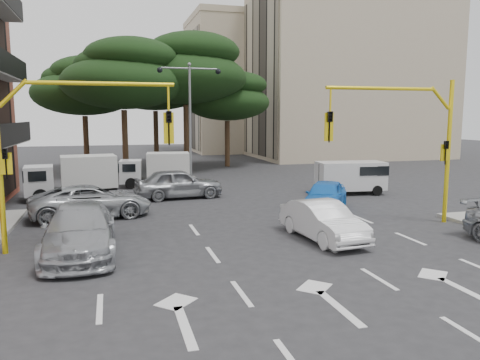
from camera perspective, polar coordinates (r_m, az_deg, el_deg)
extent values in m
plane|color=#28282B|center=(16.10, 3.69, -8.53)|extent=(120.00, 120.00, 0.00)
cube|color=gray|center=(31.32, -5.99, -0.36)|extent=(1.40, 6.00, 0.15)
cube|color=tan|center=(53.11, 13.05, 12.50)|extent=(20.00, 12.00, 18.00)
cube|color=black|center=(49.11, 2.41, 12.50)|extent=(0.12, 11.04, 16.20)
cube|color=tan|center=(61.41, 1.66, 11.11)|extent=(16.00, 12.00, 16.00)
cube|color=black|center=(59.51, -5.91, 10.70)|extent=(0.12, 11.04, 14.20)
cube|color=tan|center=(62.44, 1.69, 18.78)|extent=(16.15, 12.15, 0.70)
cylinder|color=#382616|center=(36.65, -13.82, 4.42)|extent=(0.44, 0.44, 4.95)
ellipsoid|color=black|center=(36.67, -14.06, 11.39)|extent=(9.15, 9.15, 3.87)
ellipsoid|color=black|center=(36.47, -13.17, 14.39)|extent=(6.86, 6.86, 2.86)
ellipsoid|color=black|center=(37.07, -14.93, 13.37)|extent=(6.07, 6.07, 2.64)
cylinder|color=#382616|center=(39.10, -6.56, 5.13)|extent=(0.44, 0.44, 5.40)
ellipsoid|color=black|center=(39.17, -6.68, 12.25)|extent=(9.98, 9.98, 4.22)
ellipsoid|color=black|center=(39.09, -5.73, 15.28)|extent=(7.49, 7.49, 3.12)
ellipsoid|color=black|center=(39.53, -7.52, 14.29)|extent=(6.62, 6.62, 2.88)
cylinder|color=#382616|center=(40.68, -18.23, 4.26)|extent=(0.44, 0.44, 4.50)
ellipsoid|color=black|center=(40.66, -18.48, 9.96)|extent=(8.32, 8.32, 3.52)
ellipsoid|color=black|center=(40.34, -17.75, 12.43)|extent=(6.24, 6.24, 2.60)
ellipsoid|color=black|center=(41.05, -19.25, 11.58)|extent=(5.52, 5.52, 2.40)
cylinder|color=#382616|center=(41.90, -1.55, 4.44)|extent=(0.44, 0.44, 4.05)
ellipsoid|color=black|center=(41.83, -1.57, 9.43)|extent=(7.49, 7.49, 3.17)
ellipsoid|color=black|center=(41.67, -0.63, 11.54)|extent=(5.62, 5.62, 2.34)
ellipsoid|color=black|center=(42.05, -2.35, 10.89)|extent=(4.97, 4.97, 2.16)
cylinder|color=#382616|center=(43.82, -10.18, 5.06)|extent=(0.44, 0.44, 4.95)
ellipsoid|color=black|center=(43.83, -10.33, 10.88)|extent=(9.15, 9.15, 3.87)
ellipsoid|color=black|center=(43.64, -9.53, 13.38)|extent=(6.86, 6.86, 2.86)
ellipsoid|color=black|center=(44.18, -11.07, 12.56)|extent=(6.07, 6.07, 2.64)
cylinder|color=yellow|center=(21.57, 24.03, 3.09)|extent=(0.18, 0.18, 6.00)
cylinder|color=yellow|center=(21.18, 23.21, 9.16)|extent=(0.95, 0.14, 0.95)
cylinder|color=yellow|center=(19.61, 16.87, 10.63)|extent=(4.80, 0.14, 0.14)
cylinder|color=yellow|center=(18.51, 10.97, 9.61)|extent=(0.08, 0.08, 0.90)
imported|color=black|center=(18.51, 10.89, 6.36)|extent=(0.20, 0.24, 1.20)
cube|color=yellow|center=(18.58, 10.78, 6.37)|extent=(0.36, 0.06, 1.10)
imported|color=black|center=(21.32, 23.83, 3.06)|extent=(0.16, 0.20, 1.00)
cube|color=yellow|center=(21.40, 23.66, 3.08)|extent=(0.35, 0.08, 0.70)
cylinder|color=yellow|center=(16.85, -25.93, 9.50)|extent=(0.95, 0.14, 0.95)
cylinder|color=yellow|center=(16.61, -16.46, 11.21)|extent=(4.80, 0.14, 0.14)
cylinder|color=yellow|center=(16.71, -8.73, 9.87)|extent=(0.08, 0.08, 0.90)
imported|color=black|center=(16.70, -8.65, 6.27)|extent=(0.20, 0.24, 1.20)
cube|color=yellow|center=(16.78, -8.69, 6.27)|extent=(0.36, 0.06, 1.10)
imported|color=black|center=(16.82, -26.67, 1.77)|extent=(0.16, 0.20, 1.00)
cube|color=yellow|center=(16.91, -26.60, 1.80)|extent=(0.35, 0.08, 0.70)
cylinder|color=slate|center=(31.01, -6.09, 6.65)|extent=(0.16, 0.16, 7.50)
cylinder|color=slate|center=(31.01, -7.88, 13.38)|extent=(1.80, 0.10, 0.10)
sphere|color=black|center=(30.88, -9.76, 13.08)|extent=(0.36, 0.36, 0.36)
cylinder|color=slate|center=(31.31, -4.52, 13.37)|extent=(1.80, 0.10, 0.10)
sphere|color=black|center=(31.50, -2.68, 13.08)|extent=(0.36, 0.36, 0.36)
sphere|color=slate|center=(31.17, -6.20, 13.84)|extent=(0.24, 0.24, 0.24)
imported|color=silver|center=(17.49, 10.06, -4.93)|extent=(1.89, 4.39, 1.41)
imported|color=blue|center=(22.85, 10.36, -1.88)|extent=(3.83, 4.45, 1.44)
imported|color=#9EA0A5|center=(16.34, -18.94, -5.79)|extent=(2.26, 5.54, 1.61)
imported|color=#ADB1B6|center=(21.95, -17.68, -2.49)|extent=(5.56, 3.14, 1.47)
imported|color=gray|center=(26.03, -7.50, -0.41)|extent=(4.97, 2.34, 1.64)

